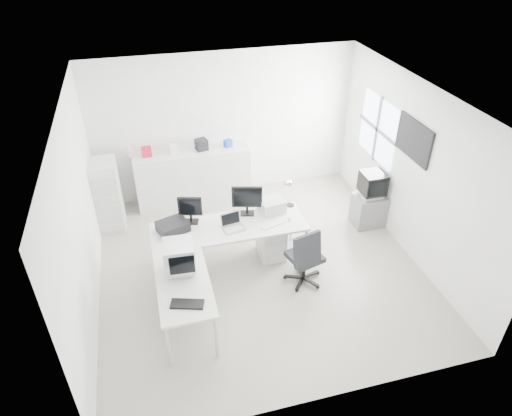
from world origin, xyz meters
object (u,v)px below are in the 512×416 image
object	(u,v)px
sideboard	(193,176)
tv_cabinet	(368,210)
main_desk	(230,245)
office_chair	(305,254)
laptop	(233,223)
filing_cabinet	(108,195)
inkjet_printer	(173,226)
side_desk	(186,304)
crt_monitor	(179,258)
lcd_monitor_small	(190,210)
drawer_pedestal	(271,240)
crt_tv	(372,185)
lcd_monitor_large	(247,201)
laser_printer	(272,206)

from	to	relation	value
sideboard	tv_cabinet	bearing A→B (deg)	-28.62
main_desk	office_chair	bearing A→B (deg)	-34.24
laptop	filing_cabinet	bearing A→B (deg)	127.81
inkjet_printer	laptop	size ratio (longest dim) A/B	1.32
side_desk	laptop	size ratio (longest dim) A/B	4.19
side_desk	laptop	world-z (taller)	laptop
laptop	crt_monitor	size ratio (longest dim) A/B	0.71
side_desk	filing_cabinet	world-z (taller)	filing_cabinet
side_desk	office_chair	size ratio (longest dim) A/B	1.34
lcd_monitor_small	laptop	size ratio (longest dim) A/B	1.39
drawer_pedestal	laptop	distance (m)	0.87
side_desk	lcd_monitor_small	world-z (taller)	lcd_monitor_small
crt_tv	sideboard	bearing A→B (deg)	151.38
tv_cabinet	office_chair	bearing A→B (deg)	-145.18
lcd_monitor_small	sideboard	world-z (taller)	lcd_monitor_small
lcd_monitor_large	laser_printer	bearing A→B (deg)	10.49
laser_printer	office_chair	xyz separation A→B (m)	(0.26, -0.91, -0.34)
main_desk	filing_cabinet	xyz separation A→B (m)	(-1.85, 1.58, 0.28)
main_desk	office_chair	distance (m)	1.23
crt_monitor	laptop	bearing A→B (deg)	43.38
inkjet_printer	filing_cabinet	world-z (taller)	filing_cabinet
laser_printer	office_chair	distance (m)	1.00
main_desk	laser_printer	size ratio (longest dim) A/B	6.27
sideboard	filing_cabinet	world-z (taller)	filing_cabinet
inkjet_printer	office_chair	distance (m)	2.04
crt_tv	filing_cabinet	bearing A→B (deg)	166.04
crt_monitor	sideboard	bearing A→B (deg)	82.34
laser_printer	filing_cabinet	distance (m)	2.94
crt_monitor	crt_tv	distance (m)	3.74
laser_printer	drawer_pedestal	bearing A→B (deg)	-116.14
drawer_pedestal	office_chair	xyz separation A→B (m)	(0.31, -0.74, 0.22)
crt_monitor	drawer_pedestal	bearing A→B (deg)	33.71
crt_monitor	side_desk	bearing A→B (deg)	-86.43
inkjet_printer	office_chair	size ratio (longest dim) A/B	0.42
inkjet_printer	laptop	bearing A→B (deg)	-31.86
side_desk	drawer_pedestal	xyz separation A→B (m)	(1.55, 1.15, -0.08)
main_desk	tv_cabinet	xyz separation A→B (m)	(2.65, 0.46, -0.08)
main_desk	laser_printer	world-z (taller)	laser_printer
inkjet_printer	lcd_monitor_large	size ratio (longest dim) A/B	0.88
lcd_monitor_small	tv_cabinet	size ratio (longest dim) A/B	0.79
main_desk	crt_tv	xyz separation A→B (m)	(2.65, 0.46, 0.44)
crt_monitor	tv_cabinet	size ratio (longest dim) A/B	0.79
office_chair	filing_cabinet	size ratio (longest dim) A/B	0.80
laser_printer	laptop	bearing A→B (deg)	-165.18
laptop	drawer_pedestal	bearing A→B (deg)	2.29
lcd_monitor_large	sideboard	size ratio (longest dim) A/B	0.23
main_desk	side_desk	distance (m)	1.39
tv_cabinet	inkjet_printer	bearing A→B (deg)	-174.18
lcd_monitor_large	office_chair	world-z (taller)	lcd_monitor_large
side_desk	filing_cabinet	xyz separation A→B (m)	(-1.00, 2.68, 0.28)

